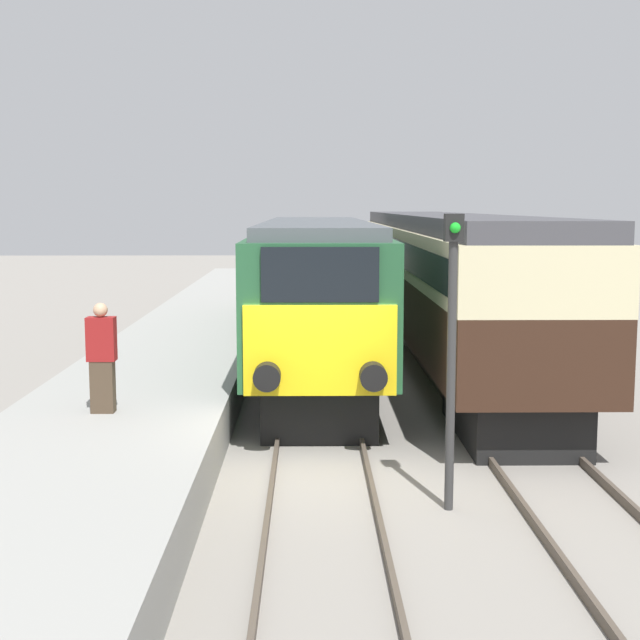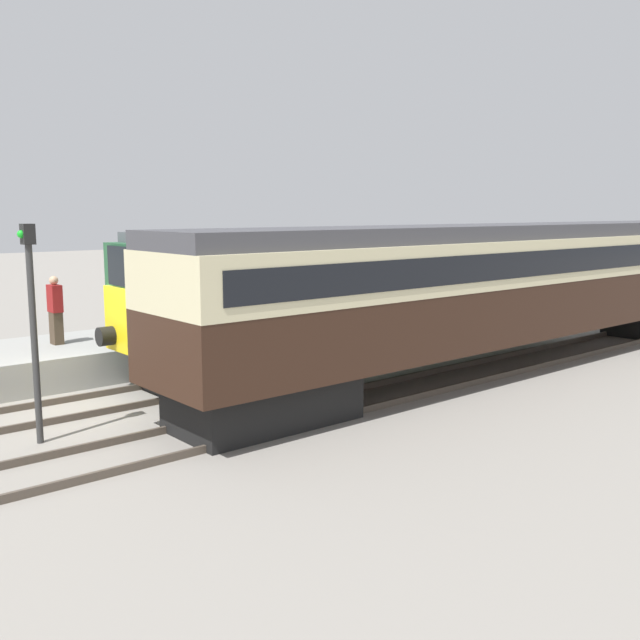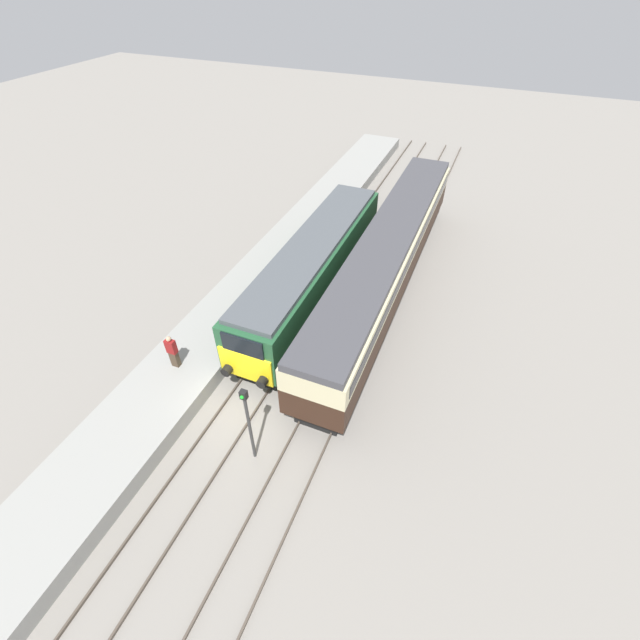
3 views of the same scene
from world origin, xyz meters
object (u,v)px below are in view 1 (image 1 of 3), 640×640
Objects in this scene: passenger_carriage at (443,270)px; signal_post at (452,337)px; person_on_platform at (102,358)px; locomotive at (316,288)px.

signal_post is (-1.70, -12.10, 0.00)m from passenger_carriage.
passenger_carriage is 12.05× the size of person_on_platform.
passenger_carriage is at bearing 82.00° from signal_post.
passenger_carriage is 5.30× the size of signal_post.
locomotive is at bearing 99.82° from signal_post.
person_on_platform is (-6.83, -9.84, -0.66)m from passenger_carriage.
person_on_platform is at bearing 156.28° from signal_post.
person_on_platform is 5.64m from signal_post.
passenger_carriage is 12.00m from person_on_platform.
passenger_carriage is at bearing 55.26° from person_on_platform.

